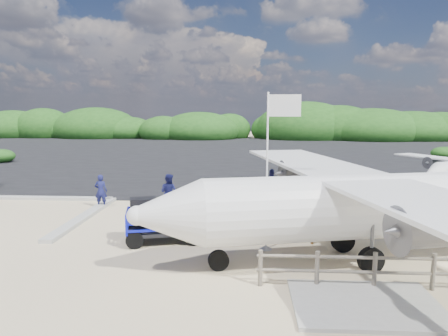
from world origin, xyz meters
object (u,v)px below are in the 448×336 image
Objects in this scene: baggage_cart at (164,242)px; signboard at (292,242)px; crew_c at (272,186)px; flagpole at (266,249)px; crew_b at (169,192)px; crew_a at (101,191)px; aircraft_small at (161,149)px; aircraft_large at (389,158)px.

signboard is (4.60, 0.27, 0.00)m from baggage_cart.
crew_c reaches higher than baggage_cart.
crew_b is (-4.31, 5.02, 0.89)m from flagpole.
crew_b reaches higher than crew_a.
crew_b is 1.00× the size of crew_c.
flagpole is 0.68× the size of aircraft_small.
baggage_cart is 32.23m from aircraft_large.
aircraft_large reaches higher than baggage_cart.
crew_c is at bearing 43.00° from baggage_cart.
aircraft_small is (-12.08, 29.15, -0.89)m from crew_c.
crew_b is at bearing 74.48° from aircraft_small.
crew_b reaches higher than crew_c.
baggage_cart is 1.75× the size of crew_a.
flagpole reaches higher than aircraft_small.
flagpole is 1.30m from signboard.
flagpole reaches higher than crew_c.
flagpole is 37.87m from aircraft_small.
aircraft_large is (12.68, 26.94, 0.00)m from signboard.
aircraft_small is (-12.45, 35.24, 0.00)m from signboard.
crew_c is 31.56m from aircraft_small.
baggage_cart is 3.66m from flagpole.
signboard is 29.77m from aircraft_large.
aircraft_small is (-7.15, 31.07, -0.89)m from crew_b.
crew_a is at bearing 68.43° from aircraft_small.
signboard is 0.90× the size of crew_b.
crew_b is (-5.30, 4.17, 0.89)m from signboard.
aircraft_large is at bearing -105.28° from crew_b.
signboard is 0.98× the size of crew_a.
flagpole is at bearing -121.14° from signboard.
baggage_cart is 1.60× the size of crew_b.
aircraft_large is at bearing 133.23° from aircraft_small.
aircraft_small is at bearing -89.11° from crew_a.
flagpole is at bearing 79.15° from aircraft_small.
crew_c reaches higher than signboard.
baggage_cart is at bearing 121.93° from crew_b.
signboard is 6.17m from crew_c.
aircraft_small is at bearing 107.62° from flagpole.
aircraft_small is (-25.13, 8.31, 0.00)m from aircraft_large.
signboard is 0.21× the size of aircraft_small.
aircraft_large reaches higher than signboard.
flagpole is 0.30× the size of aircraft_large.
flagpole reaches higher than baggage_cart.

